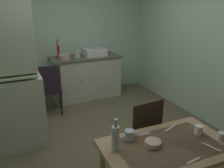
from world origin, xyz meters
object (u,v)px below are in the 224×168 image
(sink_basin, at_px, (95,52))
(serving_bowl_wide, at_px, (153,143))
(chair_by_counter, at_px, (50,89))
(teacup_cream, at_px, (129,135))
(dining_table, at_px, (167,156))
(glass_bottle, at_px, (116,138))
(chair_far_side, at_px, (141,137))
(mixing_bowl_counter, at_px, (64,57))
(hand_pump, at_px, (58,50))

(sink_basin, bearing_deg, serving_bowl_wide, -101.75)
(chair_by_counter, xyz_separation_m, teacup_cream, (0.28, -2.38, 0.32))
(serving_bowl_wide, height_order, teacup_cream, teacup_cream)
(dining_table, distance_m, glass_bottle, 0.51)
(chair_far_side, relative_size, serving_bowl_wide, 6.88)
(mixing_bowl_counter, distance_m, chair_by_counter, 0.79)
(hand_pump, xyz_separation_m, glass_bottle, (-0.22, -3.09, -0.16))
(chair_by_counter, bearing_deg, glass_bottle, -87.66)
(chair_far_side, height_order, teacup_cream, chair_far_side)
(chair_far_side, xyz_separation_m, chair_by_counter, (-0.63, 2.04, -0.02))
(sink_basin, bearing_deg, glass_bottle, -107.66)
(chair_by_counter, bearing_deg, mixing_bowl_counter, 51.65)
(hand_pump, bearing_deg, glass_bottle, -94.05)
(chair_by_counter, relative_size, teacup_cream, 10.43)
(sink_basin, height_order, chair_by_counter, sink_basin)
(mixing_bowl_counter, distance_m, serving_bowl_wide, 3.07)
(hand_pump, distance_m, serving_bowl_wide, 3.18)
(sink_basin, xyz_separation_m, chair_far_side, (-0.44, -2.61, -0.45))
(sink_basin, height_order, teacup_cream, sink_basin)
(chair_by_counter, bearing_deg, chair_far_side, -72.92)
(chair_far_side, bearing_deg, chair_by_counter, 107.08)
(mixing_bowl_counter, xyz_separation_m, teacup_cream, (-0.12, -2.90, -0.11))
(chair_by_counter, bearing_deg, sink_basin, 27.92)
(chair_far_side, distance_m, chair_by_counter, 2.13)
(hand_pump, height_order, teacup_cream, hand_pump)
(chair_far_side, distance_m, glass_bottle, 0.78)
(mixing_bowl_counter, xyz_separation_m, glass_bottle, (-0.31, -2.99, -0.04))
(dining_table, distance_m, teacup_cream, 0.38)
(mixing_bowl_counter, relative_size, chair_far_side, 0.23)
(hand_pump, xyz_separation_m, chair_far_side, (0.31, -2.65, -0.54))
(chair_by_counter, distance_m, glass_bottle, 2.51)
(chair_by_counter, distance_m, serving_bowl_wide, 2.61)
(sink_basin, height_order, glass_bottle, glass_bottle)
(chair_far_side, distance_m, serving_bowl_wide, 0.62)
(serving_bowl_wide, relative_size, teacup_cream, 1.58)
(chair_far_side, relative_size, glass_bottle, 3.37)
(sink_basin, xyz_separation_m, mixing_bowl_counter, (-0.66, -0.05, -0.03))
(hand_pump, bearing_deg, sink_basin, -3.45)
(mixing_bowl_counter, relative_size, serving_bowl_wide, 1.55)
(teacup_cream, height_order, glass_bottle, glass_bottle)
(mixing_bowl_counter, bearing_deg, serving_bowl_wide, -89.79)
(chair_by_counter, height_order, serving_bowl_wide, chair_by_counter)
(chair_far_side, bearing_deg, serving_bowl_wide, -111.84)
(hand_pump, xyz_separation_m, chair_by_counter, (-0.32, -0.61, -0.56))
(dining_table, xyz_separation_m, serving_bowl_wide, (-0.12, 0.05, 0.13))
(glass_bottle, bearing_deg, hand_pump, 85.95)
(serving_bowl_wide, relative_size, glass_bottle, 0.49)
(sink_basin, bearing_deg, dining_table, -99.44)
(hand_pump, distance_m, chair_far_side, 2.72)
(chair_far_side, xyz_separation_m, glass_bottle, (-0.53, -0.44, 0.38))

